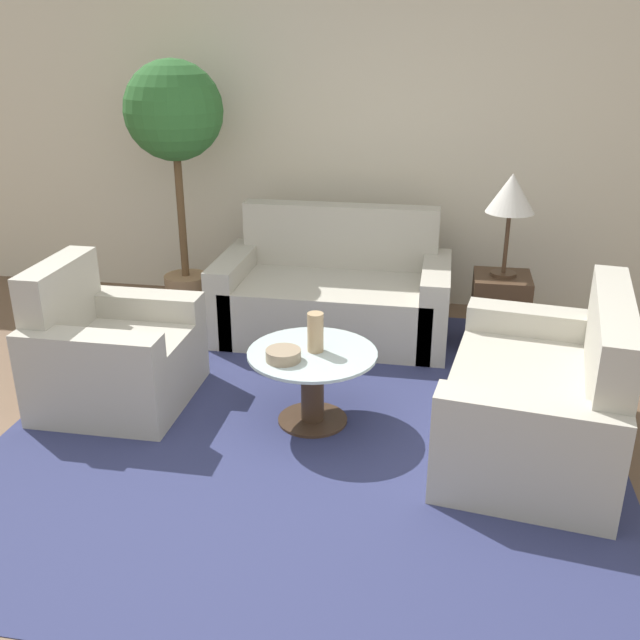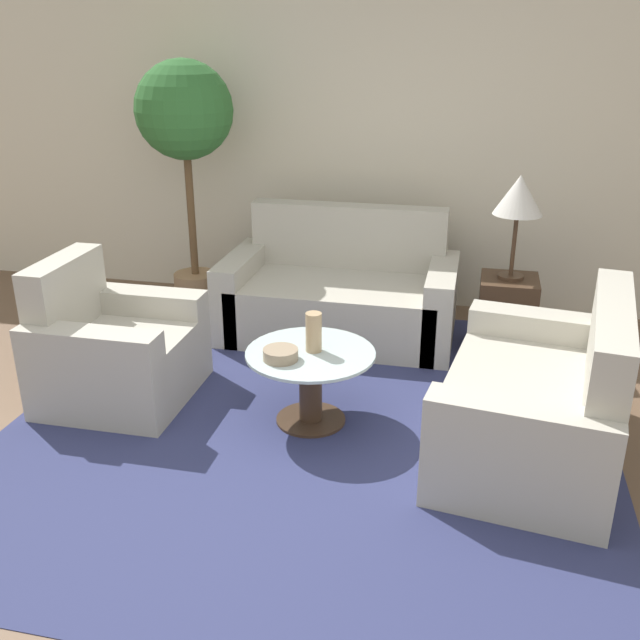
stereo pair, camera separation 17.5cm
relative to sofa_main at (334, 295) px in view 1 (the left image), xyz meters
The scene contains 12 objects.
ground_plane 2.21m from the sofa_main, 88.03° to the right, with size 14.00×14.00×0.00m, color brown.
wall_back 1.28m from the sofa_main, 84.47° to the left, with size 10.00×0.06×2.60m.
rug 1.43m from the sofa_main, 86.18° to the right, with size 3.45×3.62×0.01m.
sofa_main is the anchor object (origin of this frame).
armchair 1.80m from the sofa_main, 131.77° to the right, with size 0.85×0.89×0.89m.
loveseat 2.02m from the sofa_main, 46.32° to the right, with size 1.06×1.52×0.90m.
coffee_table 1.40m from the sofa_main, 86.18° to the right, with size 0.75×0.75×0.45m.
side_table 1.23m from the sofa_main, ahead, with size 0.40×0.40×0.54m.
table_lamp 1.48m from the sofa_main, ahead, with size 0.33×0.33×0.72m.
potted_plant 1.74m from the sofa_main, behind, with size 0.74×0.74×1.98m.
vase 1.41m from the sofa_main, 85.51° to the right, with size 0.09×0.09×0.23m.
bowl 1.55m from the sofa_main, 91.67° to the right, with size 0.20×0.20×0.06m.
Camera 1 is at (0.71, -2.84, 2.15)m, focal length 40.00 mm.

